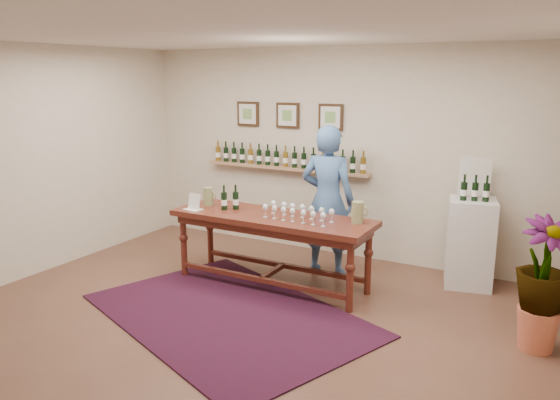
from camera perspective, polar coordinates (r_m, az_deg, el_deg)
The scene contains 14 objects.
ground at distance 5.64m, azimuth -4.02°, elevation -12.58°, with size 6.00×6.00×0.00m, color #553125.
room_shell at distance 6.29m, azimuth 22.02°, elevation -0.01°, with size 6.00×6.00×6.00m.
rug at distance 5.78m, azimuth -5.42°, elevation -11.85°, with size 2.92×1.94×0.02m, color #4D0D18.
tasting_table at distance 6.32m, azimuth -0.85°, elevation -2.72°, with size 2.39×0.77×0.85m.
table_glasses at distance 6.08m, azimuth 1.87°, elevation -1.33°, with size 1.16×0.27×0.16m, color silver, non-canonical shape.
table_bottles at distance 6.56m, azimuth -5.26°, elevation 0.24°, with size 0.27×0.15×0.29m, color black, non-canonical shape.
pitcher_left at distance 6.80m, azimuth -7.50°, elevation 0.38°, with size 0.14×0.14×0.23m, color olive, non-canonical shape.
pitcher_right at distance 5.99m, azimuth 8.11°, elevation -1.29°, with size 0.15×0.15×0.24m, color olive, non-canonical shape.
menu_card at distance 6.63m, azimuth -8.95°, elevation -0.16°, with size 0.21×0.15×0.19m, color silver.
display_pedestal at distance 6.75m, azimuth 19.24°, elevation -4.24°, with size 0.52×0.52×1.04m, color silver.
pedestal_bottles at distance 6.53m, azimuth 19.72°, elevation 1.05°, with size 0.26×0.07×0.26m, color black, non-canonical shape.
info_sign at distance 6.71m, azimuth 19.68°, elevation 2.34°, with size 0.36×0.02×0.49m, color silver.
potted_plant at distance 5.40m, azimuth 25.68°, elevation -7.98°, with size 0.79×0.79×1.06m.
person at distance 6.71m, azimuth 4.99°, elevation -0.05°, with size 0.68×0.44×1.85m, color #3D6192.
Camera 1 is at (2.79, -4.26, 2.42)m, focal length 35.00 mm.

